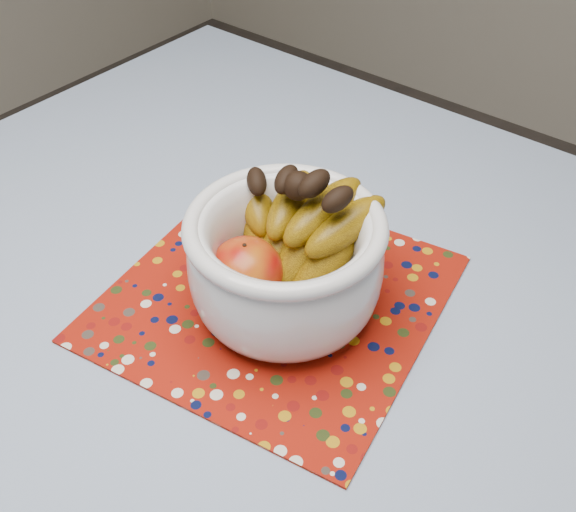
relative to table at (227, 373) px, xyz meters
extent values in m
cube|color=brown|center=(0.00, 0.00, 0.06)|extent=(1.20, 1.20, 0.04)
cylinder|color=brown|center=(-0.53, 0.53, -0.32)|extent=(0.06, 0.06, 0.71)
cube|color=slate|center=(0.00, 0.00, 0.08)|extent=(1.32, 1.32, 0.01)
cube|color=maroon|center=(0.02, 0.08, 0.09)|extent=(0.46, 0.46, 0.00)
cylinder|color=silver|center=(0.04, 0.08, 0.10)|extent=(0.12, 0.12, 0.01)
cylinder|color=silver|center=(0.04, 0.08, 0.11)|extent=(0.18, 0.18, 0.01)
torus|color=silver|center=(0.04, 0.08, 0.23)|extent=(0.24, 0.24, 0.02)
ellipsoid|color=#890507|center=(0.00, 0.04, 0.16)|extent=(0.09, 0.09, 0.08)
sphere|color=black|center=(0.02, 0.12, 0.25)|extent=(0.04, 0.04, 0.04)
camera|label=1|loc=(0.42, -0.39, 0.72)|focal=42.00mm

